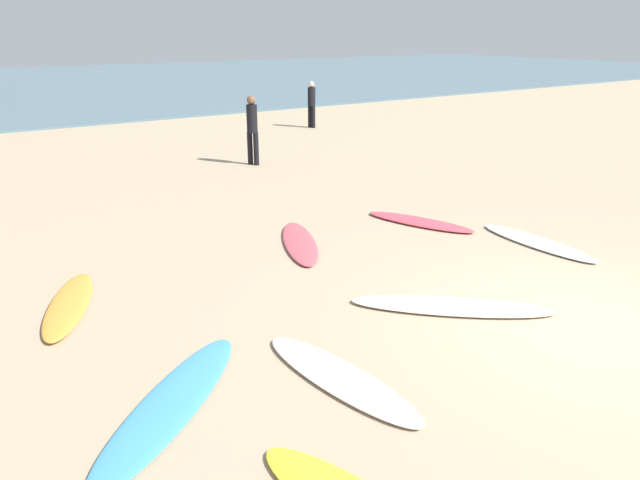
{
  "coord_description": "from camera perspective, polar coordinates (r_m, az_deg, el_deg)",
  "views": [
    {
      "loc": [
        -6.29,
        -3.4,
        3.41
      ],
      "look_at": [
        -1.35,
        3.79,
        0.3
      ],
      "focal_mm": 33.27,
      "sensor_mm": 36.0,
      "label": 1
    }
  ],
  "objects": [
    {
      "name": "beachgoer_near",
      "position": [
        15.89,
        -6.54,
        10.8
      ],
      "size": [
        0.37,
        0.37,
        1.8
      ],
      "rotation": [
        0.0,
        0.0,
        5.14
      ],
      "color": "black",
      "rests_on": "ground_plane"
    },
    {
      "name": "surfboard_2",
      "position": [
        7.88,
        12.55,
        -6.23
      ],
      "size": [
        2.3,
        2.17,
        0.08
      ],
      "primitive_type": "ellipsoid",
      "rotation": [
        0.0,
        0.0,
        0.83
      ],
      "color": "#F7E5CE",
      "rests_on": "ground_plane"
    },
    {
      "name": "ocean_water",
      "position": [
        43.82,
        -26.89,
        13.14
      ],
      "size": [
        120.0,
        40.0,
        0.08
      ],
      "primitive_type": "cube",
      "color": "slate",
      "rests_on": "ground_plane"
    },
    {
      "name": "ground_plane",
      "position": [
        7.92,
        24.51,
        -7.79
      ],
      "size": [
        120.0,
        120.0,
        0.0
      ],
      "primitive_type": "plane",
      "color": "tan"
    },
    {
      "name": "surfboard_0",
      "position": [
        9.94,
        -1.96,
        -0.24
      ],
      "size": [
        1.4,
        2.21,
        0.07
      ],
      "primitive_type": "ellipsoid",
      "rotation": [
        0.0,
        0.0,
        2.71
      ],
      "color": "#D5515C",
      "rests_on": "ground_plane"
    },
    {
      "name": "surfboard_6",
      "position": [
        8.39,
        -23.0,
        -5.72
      ],
      "size": [
        1.26,
        2.1,
        0.08
      ],
      "primitive_type": "ellipsoid",
      "rotation": [
        0.0,
        0.0,
        2.74
      ],
      "color": "gold",
      "rests_on": "ground_plane"
    },
    {
      "name": "surfboard_8",
      "position": [
        11.16,
        9.57,
        1.74
      ],
      "size": [
        1.24,
        2.17,
        0.08
      ],
      "primitive_type": "ellipsoid",
      "rotation": [
        0.0,
        0.0,
        3.5
      ],
      "color": "#E34A5A",
      "rests_on": "ground_plane"
    },
    {
      "name": "beachgoer_mid",
      "position": [
        22.11,
        -0.82,
        13.12
      ],
      "size": [
        0.31,
        0.34,
        1.65
      ],
      "rotation": [
        0.0,
        0.0,
        1.68
      ],
      "color": "black",
      "rests_on": "ground_plane"
    },
    {
      "name": "surfboard_5",
      "position": [
        6.05,
        -14.13,
        -15.01
      ],
      "size": [
        2.33,
        2.11,
        0.06
      ],
      "primitive_type": "ellipsoid",
      "rotation": [
        0.0,
        0.0,
        2.28
      ],
      "color": "#4599D6",
      "rests_on": "ground_plane"
    },
    {
      "name": "surfboard_3",
      "position": [
        6.25,
        1.92,
        -13.08
      ],
      "size": [
        0.79,
        2.24,
        0.07
      ],
      "primitive_type": "ellipsoid",
      "rotation": [
        0.0,
        0.0,
        0.12
      ],
      "color": "silver",
      "rests_on": "ground_plane"
    },
    {
      "name": "surfboard_7",
      "position": [
        10.6,
        20.17,
        -0.21
      ],
      "size": [
        0.59,
        2.26,
        0.07
      ],
      "primitive_type": "ellipsoid",
      "rotation": [
        0.0,
        0.0,
        -0.03
      ],
      "color": "white",
      "rests_on": "ground_plane"
    }
  ]
}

